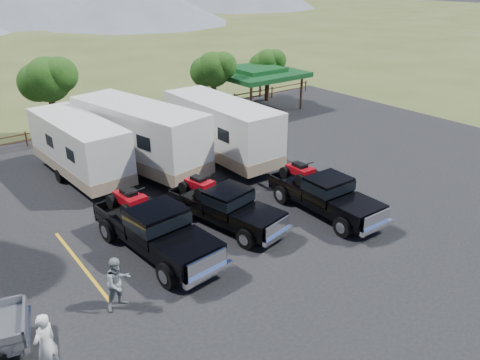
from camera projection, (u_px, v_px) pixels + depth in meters
ground at (273, 258)px, 17.78m from camera, size 320.00×320.00×0.00m
asphalt_lot at (227, 226)px, 19.94m from camera, size 44.00×34.00×0.04m
stall_lines at (214, 217)px, 20.66m from camera, size 12.12×5.50×0.01m
tree_ne_a at (213, 70)px, 33.67m from camera, size 3.11×2.92×4.76m
tree_ne_b at (267, 63)px, 37.86m from camera, size 2.77×2.59×4.27m
tree_north at (48, 80)px, 28.88m from camera, size 3.46×3.24×5.25m
rail_fence at (118, 120)px, 32.05m from camera, size 36.12×0.12×1.00m
pavilion at (256, 73)px, 36.17m from camera, size 6.20×6.20×3.22m
rig_left at (154, 227)px, 17.74m from camera, size 2.71×6.56×2.14m
rig_center at (224, 205)px, 19.71m from camera, size 2.89×5.88×1.88m
rig_right at (324, 193)px, 20.71m from camera, size 2.14×5.89×1.96m
trailer_left at (79, 148)px, 23.85m from camera, size 2.84×9.21×3.19m
trailer_center at (139, 137)px, 24.72m from camera, size 4.38×10.48×3.63m
trailer_right at (221, 130)px, 26.08m from camera, size 2.68×9.95×3.47m
person_a at (46, 344)px, 12.29m from camera, size 0.83×0.74×1.91m
person_b at (118, 283)px, 14.77m from camera, size 0.97×0.80×1.82m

